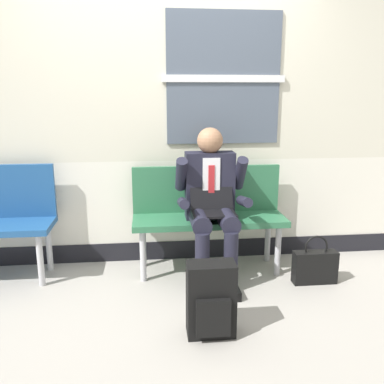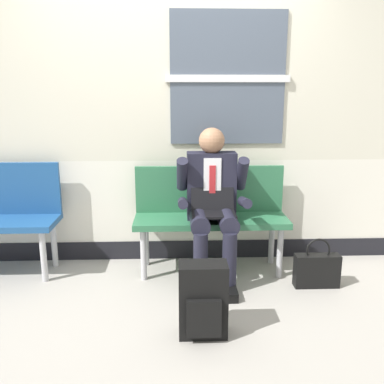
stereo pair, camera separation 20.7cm
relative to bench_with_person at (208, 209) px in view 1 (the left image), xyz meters
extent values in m
plane|color=#9E9991|center=(-0.33, -0.40, -0.53)|extent=(18.00, 18.00, 0.00)
cube|color=beige|center=(-0.33, 0.28, 1.52)|extent=(5.42, 0.12, 2.25)
cube|color=silver|center=(-0.33, 0.28, 0.02)|extent=(5.42, 0.12, 0.75)
cube|color=black|center=(-0.33, 0.28, -0.44)|extent=(5.42, 0.14, 0.17)
cube|color=#4C5666|center=(0.15, 0.21, 1.09)|extent=(0.97, 0.02, 1.10)
cube|color=silver|center=(0.15, 0.20, 1.09)|extent=(1.05, 0.03, 0.06)
cube|color=#2D6B47|center=(0.00, -0.07, -0.07)|extent=(1.28, 0.42, 0.05)
cube|color=#2D6B47|center=(0.00, 0.11, 0.16)|extent=(1.28, 0.04, 0.41)
cylinder|color=#B7B7BC|center=(-0.56, -0.22, -0.31)|extent=(0.05, 0.05, 0.43)
cylinder|color=#B7B7BC|center=(-0.56, 0.08, -0.31)|extent=(0.05, 0.05, 0.43)
cylinder|color=#B7B7BC|center=(0.56, -0.22, -0.31)|extent=(0.05, 0.05, 0.43)
cylinder|color=#B7B7BC|center=(0.56, 0.08, -0.31)|extent=(0.05, 0.05, 0.43)
cylinder|color=#B7B7BC|center=(-1.37, -0.22, -0.31)|extent=(0.05, 0.05, 0.43)
cylinder|color=#B7B7BC|center=(-1.37, 0.08, -0.31)|extent=(0.05, 0.05, 0.43)
cylinder|color=#1E1E2D|center=(-0.11, -0.28, 0.00)|extent=(0.15, 0.40, 0.15)
cylinder|color=#1E1E2D|center=(-0.11, -0.47, -0.29)|extent=(0.11, 0.11, 0.48)
cube|color=black|center=(-0.11, -0.53, -0.49)|extent=(0.10, 0.26, 0.07)
cylinder|color=#1E1E2D|center=(0.11, -0.28, 0.00)|extent=(0.15, 0.40, 0.15)
cylinder|color=#1E1E2D|center=(0.11, -0.47, -0.29)|extent=(0.11, 0.11, 0.48)
cube|color=black|center=(0.11, -0.53, -0.49)|extent=(0.10, 0.26, 0.07)
cube|color=#1E1E2D|center=(0.00, -0.07, 0.23)|extent=(0.40, 0.18, 0.55)
cube|color=silver|center=(0.00, -0.17, 0.28)|extent=(0.14, 0.01, 0.39)
cube|color=#B22328|center=(0.00, -0.17, 0.25)|extent=(0.05, 0.01, 0.33)
sphere|color=#9E7051|center=(0.00, -0.07, 0.60)|extent=(0.21, 0.21, 0.21)
cylinder|color=#1E1E2D|center=(-0.24, -0.14, 0.34)|extent=(0.09, 0.25, 0.30)
cylinder|color=#1E1E2D|center=(-0.24, -0.31, 0.15)|extent=(0.08, 0.27, 0.12)
cylinder|color=#1E1E2D|center=(0.24, -0.14, 0.34)|extent=(0.09, 0.25, 0.30)
cylinder|color=#1E1E2D|center=(0.24, -0.31, 0.15)|extent=(0.08, 0.27, 0.12)
cube|color=black|center=(0.00, -0.31, 0.05)|extent=(0.34, 0.22, 0.02)
cube|color=black|center=(0.00, -0.18, 0.16)|extent=(0.34, 0.08, 0.21)
cube|color=black|center=(-0.13, -1.04, -0.29)|extent=(0.30, 0.17, 0.48)
cube|color=black|center=(-0.13, -1.14, -0.36)|extent=(0.21, 0.04, 0.24)
cube|color=black|center=(0.81, -0.40, -0.39)|extent=(0.35, 0.11, 0.27)
torus|color=black|center=(0.81, -0.40, -0.22)|extent=(0.19, 0.02, 0.19)
camera|label=1|loc=(-0.50, -3.38, 0.98)|focal=38.82mm
camera|label=2|loc=(-0.29, -3.40, 0.98)|focal=38.82mm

